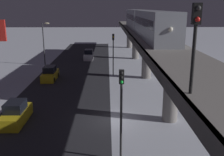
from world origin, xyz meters
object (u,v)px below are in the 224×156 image
at_px(subway_train, 144,21).
at_px(traffic_light_near, 121,103).
at_px(traffic_light_mid, 113,48).
at_px(rail_signal, 195,33).
at_px(sedan_yellow_2, 16,114).
at_px(sedan_yellow, 50,74).
at_px(sedan_white, 89,55).

xyz_separation_m(subway_train, traffic_light_near, (4.89, 26.43, -4.00)).
xyz_separation_m(subway_train, traffic_light_mid, (4.89, 2.90, -4.00)).
bearing_deg(rail_signal, sedan_yellow_2, -42.43).
bearing_deg(subway_train, traffic_light_near, 79.51).
bearing_deg(traffic_light_near, sedan_yellow_2, -34.48).
height_order(sedan_yellow, sedan_yellow_2, same).
distance_m(subway_train, traffic_light_mid, 6.95).
height_order(sedan_yellow_2, traffic_light_near, traffic_light_near).
distance_m(rail_signal, traffic_light_mid, 28.87).
height_order(sedan_yellow_2, traffic_light_mid, traffic_light_mid).
xyz_separation_m(sedan_yellow, sedan_white, (-4.60, -15.76, 0.01)).
xyz_separation_m(rail_signal, sedan_yellow, (12.20, -26.02, -8.35)).
relative_size(subway_train, sedan_yellow_2, 8.08).
relative_size(subway_train, rail_signal, 9.22).
height_order(subway_train, sedan_yellow, subway_train).
xyz_separation_m(rail_signal, sedan_white, (7.60, -41.78, -8.34)).
relative_size(sedan_yellow, sedan_white, 0.99).
height_order(sedan_white, traffic_light_near, traffic_light_near).
distance_m(rail_signal, traffic_light_near, 7.45).
bearing_deg(traffic_light_near, rail_signal, 121.31).
height_order(sedan_yellow, traffic_light_near, traffic_light_near).
bearing_deg(sedan_yellow_2, subway_train, -125.30).
relative_size(rail_signal, sedan_yellow_2, 0.88).
bearing_deg(traffic_light_mid, traffic_light_near, 90.00).
relative_size(subway_train, sedan_white, 7.69).
xyz_separation_m(traffic_light_near, traffic_light_mid, (0.00, -23.53, 0.00)).
bearing_deg(subway_train, sedan_yellow, 20.03).
relative_size(sedan_yellow_2, traffic_light_mid, 0.71).
bearing_deg(sedan_yellow, traffic_light_mid, -166.25).
xyz_separation_m(sedan_yellow, traffic_light_near, (-9.30, 21.25, 3.41)).
relative_size(subway_train, sedan_yellow, 7.75).
height_order(traffic_light_near, traffic_light_mid, same).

